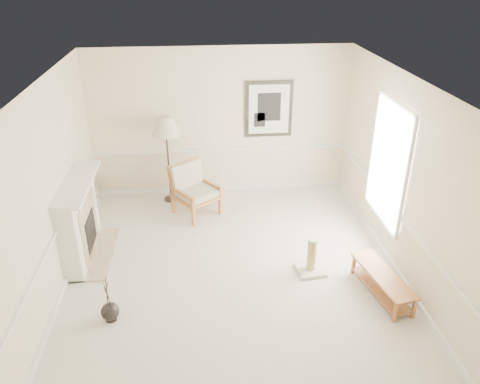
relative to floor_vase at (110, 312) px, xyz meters
name	(u,v)px	position (x,y,z in m)	size (l,w,h in m)	color
ground	(232,268)	(1.71, 0.99, -0.13)	(5.50, 5.50, 0.00)	silver
room	(241,155)	(1.84, 1.07, 1.73)	(5.04, 5.54, 2.92)	beige
fireplace	(80,220)	(-0.64, 1.59, 0.51)	(0.64, 1.64, 1.31)	white
floor_vase	(110,312)	(0.00, 0.00, 0.00)	(0.24, 0.24, 0.71)	black
armchair	(193,187)	(1.13, 2.88, 0.38)	(1.02, 1.03, 0.95)	#9D6A32
floor_lamp	(166,128)	(0.68, 3.39, 1.36)	(0.56, 0.56, 1.71)	black
bench	(383,281)	(3.77, 0.16, 0.10)	(0.59, 1.27, 0.35)	#9D6A32
scratching_post	(311,261)	(2.90, 0.79, 0.05)	(0.45, 0.45, 0.58)	white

